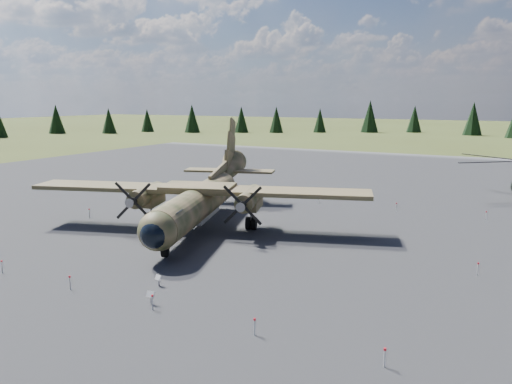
% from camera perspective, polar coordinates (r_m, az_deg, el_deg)
% --- Properties ---
extents(ground, '(500.00, 500.00, 0.00)m').
position_cam_1_polar(ground, '(38.73, -1.23, -5.62)').
color(ground, '#4B5927').
rests_on(ground, ground).
extents(apron, '(120.00, 120.00, 0.04)m').
position_cam_1_polar(apron, '(47.43, 4.66, -2.63)').
color(apron, '#5C5C61').
rests_on(apron, ground).
extents(transport_plane, '(28.11, 25.04, 9.42)m').
position_cam_1_polar(transport_plane, '(43.00, -6.22, -0.34)').
color(transport_plane, '#394123').
rests_on(transport_plane, ground).
extents(info_placard_left, '(0.46, 0.27, 0.68)m').
position_cam_1_polar(info_placard_left, '(30.17, -11.10, -9.69)').
color(info_placard_left, gray).
rests_on(info_placard_left, ground).
extents(info_placard_right, '(0.47, 0.21, 0.74)m').
position_cam_1_polar(info_placard_right, '(27.69, -11.94, -11.51)').
color(info_placard_right, gray).
rests_on(info_placard_right, ground).
extents(barrier_fence, '(33.12, 29.62, 0.85)m').
position_cam_1_polar(barrier_fence, '(38.74, -1.88, -4.84)').
color(barrier_fence, silver).
rests_on(barrier_fence, ground).
extents(treeline, '(288.68, 284.30, 10.91)m').
position_cam_1_polar(treeline, '(30.74, 3.18, -0.81)').
color(treeline, black).
rests_on(treeline, ground).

